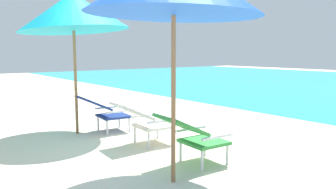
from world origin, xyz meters
name	(u,v)px	position (x,y,z in m)	size (l,w,h in m)	color
ground_plane	(294,114)	(0.00, 4.00, 0.00)	(40.00, 40.00, 0.00)	beige
lounge_chair_left	(104,110)	(-1.11, -0.29, 0.40)	(0.62, 0.92, 0.68)	navy
lounge_chair_center	(143,119)	(0.00, -0.19, 0.40)	(0.60, 0.91, 0.68)	silver
lounge_chair_right	(193,134)	(1.16, -0.22, 0.40)	(0.59, 0.91, 0.68)	#338E3D
beach_umbrella_left	(73,12)	(-1.32, -0.71, 2.10)	(2.63, 2.63, 2.47)	olive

